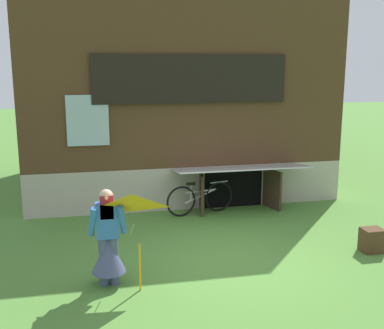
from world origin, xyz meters
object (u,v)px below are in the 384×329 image
Objects in this scene: person at (108,246)px; wooden_crate at (372,240)px; kite at (132,222)px; bicycle_silver at (200,198)px.

person reaches higher than wooden_crate.
bicycle_silver is (1.86, 3.75, -0.83)m from kite.
person is 1.06× the size of kite.
kite reaches higher than wooden_crate.
person is 4.77m from wooden_crate.
person is at bearing 119.82° from kite.
person is 3.52× the size of wooden_crate.
bicycle_silver is at bearing 65.11° from person.
person reaches higher than kite.
bicycle_silver is 3.72× the size of wooden_crate.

